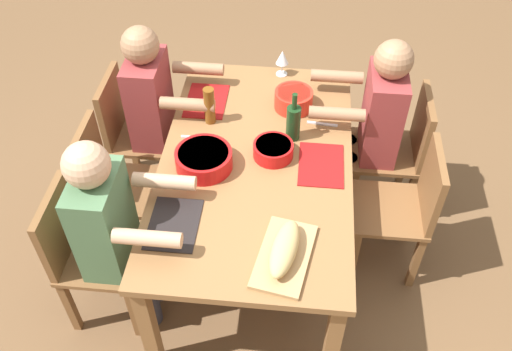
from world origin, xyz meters
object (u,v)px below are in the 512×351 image
dining_table (256,172)px  chair_far_right (132,129)px  diner_far_left (113,225)px  bread_loaf (285,248)px  chair_far_center (111,183)px  beer_bottle (209,106)px  chair_near_right (400,147)px  cutting_board (284,256)px  chair_far_left (85,249)px  serving_bowl_pasta (204,158)px  wine_bottle (293,122)px  serving_bowl_salad (273,149)px  wine_glass (282,58)px  chair_near_center (406,205)px  diner_near_right (374,118)px  diner_far_right (157,104)px  serving_bowl_greens (294,99)px

dining_table → chair_far_right: size_ratio=1.98×
diner_far_left → bread_loaf: bearing=-99.4°
chair_far_center → beer_bottle: size_ratio=3.86×
chair_near_right → diner_far_left: (-0.93, 1.45, 0.21)m
chair_far_center → cutting_board: chair_far_center is taller
chair_far_left → serving_bowl_pasta: 0.75m
chair_far_center → wine_bottle: size_ratio=2.93×
bread_loaf → serving_bowl_salad: bearing=8.9°
beer_bottle → wine_glass: beer_bottle is taller
chair_near_center → cutting_board: size_ratio=2.12×
chair_near_right → dining_table: bearing=119.5°
diner_near_right → chair_far_center: bearing=107.7°
wine_bottle → wine_glass: (0.57, 0.10, 0.01)m
chair_near_center → wine_glass: 1.13m
diner_near_right → diner_far_right: 1.27m
dining_table → beer_bottle: beer_bottle is taller
diner_near_right → bread_loaf: 1.16m
dining_table → chair_near_center: size_ratio=1.98×
diner_far_left → serving_bowl_greens: diner_far_left is taller
diner_far_right → serving_bowl_pasta: 0.66m
chair_far_left → diner_far_right: size_ratio=0.71×
chair_near_right → serving_bowl_salad: size_ratio=4.06×
diner_far_right → chair_near_center: 1.54m
serving_bowl_pasta → bread_loaf: bearing=-140.0°
serving_bowl_greens → beer_bottle: 0.49m
serving_bowl_greens → wine_glass: 0.33m
diner_near_right → diner_far_left: (-0.93, 1.27, 0.00)m
dining_table → cutting_board: 0.63m
chair_near_right → serving_bowl_pasta: bearing=116.3°
diner_far_right → bread_loaf: size_ratio=3.75×
chair_far_right → serving_bowl_greens: (-0.00, -0.98, 0.32)m
diner_far_right → wine_glass: size_ratio=7.23×
chair_far_center → chair_far_right: 0.46m
serving_bowl_greens → beer_bottle: bearing=110.9°
chair_far_left → wine_glass: size_ratio=5.12×
serving_bowl_pasta → beer_bottle: bearing=3.9°
chair_far_left → wine_glass: (1.24, -0.90, 0.37)m
beer_bottle → diner_far_right: bearing=63.4°
diner_near_right → serving_bowl_greens: (-0.00, 0.47, 0.10)m
diner_far_left → wine_glass: diner_far_left is taller
chair_far_left → diner_near_right: bearing=-57.5°
chair_far_center → chair_near_center: same height
diner_far_left → chair_far_right: diner_far_left is taller
chair_far_right → cutting_board: (-1.06, -1.00, 0.27)m
chair_far_left → chair_far_center: bearing=0.0°
diner_far_right → chair_near_right: bearing=-90.0°
diner_near_right → wine_bottle: 0.55m
chair_near_right → chair_far_center: size_ratio=1.00×
serving_bowl_salad → diner_near_right: bearing=-52.8°
chair_near_center → serving_bowl_greens: bearing=54.7°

